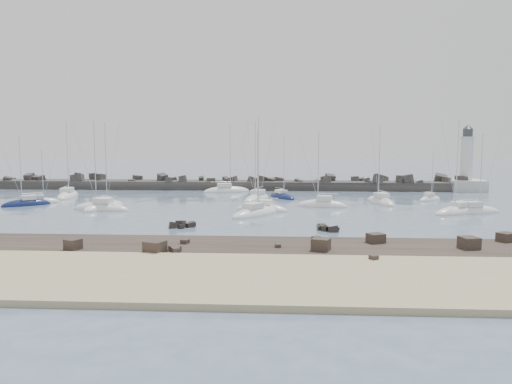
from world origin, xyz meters
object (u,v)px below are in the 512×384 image
(sailboat_11, at_px, (459,212))
(sailboat_12, at_px, (430,200))
(sailboat_4, at_px, (227,191))
(sailboat_5, at_px, (262,210))
(sailboat_7, at_px, (255,214))
(sailboat_9, at_px, (322,206))
(sailboat_0, at_px, (41,202))
(sailboat_3, at_px, (104,208))
(sailboat_8, at_px, (282,197))
(sailboat_1, at_px, (68,196))
(lighthouse, at_px, (466,176))
(sailboat_10, at_px, (380,202))
(sailboat_14, at_px, (101,209))
(sailboat_2, at_px, (26,205))
(sailboat_13, at_px, (475,212))
(sailboat_6, at_px, (257,200))

(sailboat_11, bearing_deg, sailboat_12, 89.24)
(sailboat_4, xyz_separation_m, sailboat_5, (8.48, -26.20, -0.00))
(sailboat_7, distance_m, sailboat_9, 13.93)
(sailboat_12, bearing_deg, sailboat_0, -173.46)
(sailboat_3, distance_m, sailboat_8, 32.06)
(sailboat_0, height_order, sailboat_3, sailboat_3)
(sailboat_1, distance_m, sailboat_7, 41.79)
(lighthouse, distance_m, sailboat_5, 52.69)
(sailboat_8, height_order, sailboat_10, sailboat_10)
(sailboat_5, bearing_deg, sailboat_4, 107.93)
(sailboat_14, bearing_deg, sailboat_0, 150.24)
(sailboat_2, distance_m, sailboat_7, 39.02)
(sailboat_4, height_order, sailboat_13, sailboat_4)
(sailboat_5, height_order, sailboat_14, sailboat_14)
(sailboat_4, bearing_deg, sailboat_14, -120.85)
(sailboat_7, bearing_deg, sailboat_13, 6.91)
(sailboat_14, bearing_deg, lighthouse, 26.55)
(sailboat_2, xyz_separation_m, sailboat_9, (48.37, 1.27, 0.01))
(sailboat_5, xyz_separation_m, sailboat_6, (-1.44, 12.32, 0.01))
(lighthouse, relative_size, sailboat_2, 1.19)
(sailboat_6, xyz_separation_m, sailboat_14, (-23.22, -13.21, -0.00))
(sailboat_3, relative_size, sailboat_10, 1.02)
(sailboat_2, bearing_deg, lighthouse, 19.55)
(sailboat_9, xyz_separation_m, sailboat_12, (19.78, 9.60, -0.03))
(sailboat_2, xyz_separation_m, sailboat_5, (38.89, -3.63, -0.00))
(sailboat_2, distance_m, sailboat_10, 58.89)
(lighthouse, relative_size, sailboat_7, 0.96)
(sailboat_3, bearing_deg, lighthouse, 25.36)
(sailboat_2, distance_m, sailboat_11, 68.10)
(sailboat_10, relative_size, sailboat_12, 1.51)
(sailboat_7, relative_size, sailboat_12, 1.60)
(sailboat_8, relative_size, sailboat_11, 0.83)
(lighthouse, distance_m, sailboat_1, 80.65)
(sailboat_1, distance_m, sailboat_10, 57.25)
(sailboat_10, xyz_separation_m, sailboat_13, (11.90, -10.53, -0.00))
(sailboat_5, distance_m, sailboat_9, 10.67)
(sailboat_13, bearing_deg, sailboat_0, 173.92)
(sailboat_4, bearing_deg, sailboat_5, -72.07)
(sailboat_6, height_order, sailboat_11, sailboat_6)
(lighthouse, relative_size, sailboat_4, 0.96)
(sailboat_3, height_order, sailboat_4, sailboat_4)
(sailboat_0, xyz_separation_m, sailboat_14, (13.41, -7.67, 0.02))
(sailboat_5, bearing_deg, sailboat_9, 27.33)
(sailboat_5, relative_size, sailboat_8, 1.05)
(sailboat_11, bearing_deg, lighthouse, 69.29)
(sailboat_4, relative_size, sailboat_11, 1.03)
(lighthouse, height_order, sailboat_13, lighthouse)
(sailboat_7, relative_size, sailboat_10, 1.06)
(sailboat_3, xyz_separation_m, sailboat_5, (24.77, -0.75, -0.00))
(sailboat_12, bearing_deg, sailboat_1, 178.97)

